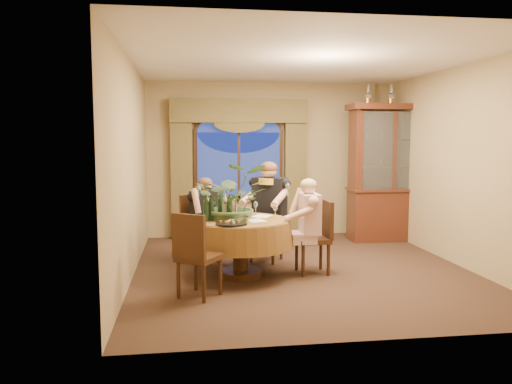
{
  "coord_description": "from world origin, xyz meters",
  "views": [
    {
      "loc": [
        -1.54,
        -6.56,
        1.77
      ],
      "look_at": [
        -0.66,
        -0.25,
        1.1
      ],
      "focal_mm": 35.0,
      "sensor_mm": 36.0,
      "label": 1
    }
  ],
  "objects": [
    {
      "name": "chair_front_left",
      "position": [
        -1.41,
        -1.03,
        0.48
      ],
      "size": [
        0.59,
        0.59,
        0.96
      ],
      "primitive_type": "cube",
      "rotation": [
        0.0,
        0.0,
        -0.62
      ],
      "color": "black",
      "rests_on": "floor"
    },
    {
      "name": "ceiling",
      "position": [
        0.0,
        0.0,
        2.8
      ],
      "size": [
        5.0,
        5.0,
        0.0
      ],
      "primitive_type": "plane",
      "rotation": [
        3.14,
        0.0,
        0.0
      ],
      "color": "white",
      "rests_on": "wall_back"
    },
    {
      "name": "wall_back",
      "position": [
        0.0,
        2.5,
        1.4
      ],
      "size": [
        4.5,
        0.0,
        4.5
      ],
      "primitive_type": "plane",
      "rotation": [
        1.57,
        0.0,
        0.0
      ],
      "color": "#97835A",
      "rests_on": "ground"
    },
    {
      "name": "tasting_paper_0",
      "position": [
        -0.68,
        -0.4,
        0.75
      ],
      "size": [
        0.27,
        0.34,
        0.0
      ],
      "primitive_type": "cube",
      "rotation": [
        0.0,
        0.0,
        0.23
      ],
      "color": "white",
      "rests_on": "dining_table"
    },
    {
      "name": "china_cabinet",
      "position": [
        1.97,
        1.75,
        1.19
      ],
      "size": [
        1.47,
        0.58,
        2.38
      ],
      "primitive_type": "cube",
      "color": "#3D1B12",
      "rests_on": "floor"
    },
    {
      "name": "centerpiece_plant",
      "position": [
        -0.95,
        -0.14,
        1.36
      ],
      "size": [
        0.95,
        1.05,
        0.82
      ],
      "primitive_type": "imported",
      "color": "#3E5B37",
      "rests_on": "dining_table"
    },
    {
      "name": "wine_glass_person_back",
      "position": [
        -1.08,
        0.15,
        0.84
      ],
      "size": [
        0.07,
        0.07,
        0.18
      ],
      "primitive_type": null,
      "color": "silver",
      "rests_on": "dining_table"
    },
    {
      "name": "wine_bottle_5",
      "position": [
        -1.06,
        -0.22,
        0.92
      ],
      "size": [
        0.07,
        0.07,
        0.33
      ],
      "primitive_type": "cylinder",
      "color": "tan",
      "rests_on": "dining_table"
    },
    {
      "name": "cheese_platter",
      "position": [
        -1.01,
        -0.65,
        0.76
      ],
      "size": [
        0.38,
        0.38,
        0.02
      ],
      "primitive_type": "cylinder",
      "color": "black",
      "rests_on": "dining_table"
    },
    {
      "name": "olive_bowl",
      "position": [
        -0.83,
        -0.34,
        0.77
      ],
      "size": [
        0.14,
        0.14,
        0.04
      ],
      "primitive_type": "imported",
      "color": "#495C31",
      "rests_on": "dining_table"
    },
    {
      "name": "wine_bottle_0",
      "position": [
        -1.31,
        -0.36,
        0.92
      ],
      "size": [
        0.07,
        0.07,
        0.33
      ],
      "primitive_type": "cylinder",
      "color": "black",
      "rests_on": "dining_table"
    },
    {
      "name": "tasting_paper_2",
      "position": [
        -0.95,
        -0.51,
        0.75
      ],
      "size": [
        0.24,
        0.32,
        0.0
      ],
      "primitive_type": "cube",
      "rotation": [
        0.0,
        0.0,
        0.09
      ],
      "color": "white",
      "rests_on": "dining_table"
    },
    {
      "name": "chair_right",
      "position": [
        0.1,
        -0.23,
        0.48
      ],
      "size": [
        0.43,
        0.43,
        0.96
      ],
      "primitive_type": "cube",
      "rotation": [
        0.0,
        0.0,
        -4.69
      ],
      "color": "black",
      "rests_on": "floor"
    },
    {
      "name": "oil_lamp_left",
      "position": [
        1.56,
        1.75,
        2.55
      ],
      "size": [
        0.11,
        0.11,
        0.34
      ],
      "primitive_type": null,
      "color": "#A5722D",
      "rests_on": "china_cabinet"
    },
    {
      "name": "window",
      "position": [
        -0.6,
        2.43,
        1.3
      ],
      "size": [
        1.62,
        0.1,
        1.32
      ],
      "primitive_type": null,
      "color": "navy",
      "rests_on": "wall_back"
    },
    {
      "name": "wine_glass_person_pink",
      "position": [
        -0.41,
        -0.26,
        0.84
      ],
      "size": [
        0.07,
        0.07,
        0.18
      ],
      "primitive_type": null,
      "color": "silver",
      "rests_on": "dining_table"
    },
    {
      "name": "wine_glass_person_scarf",
      "position": [
        -0.61,
        0.13,
        0.84
      ],
      "size": [
        0.07,
        0.07,
        0.18
      ],
      "primitive_type": null,
      "color": "silver",
      "rests_on": "dining_table"
    },
    {
      "name": "oil_lamp_center",
      "position": [
        1.97,
        1.75,
        2.55
      ],
      "size": [
        0.11,
        0.11,
        0.34
      ],
      "primitive_type": null,
      "color": "#A5722D",
      "rests_on": "china_cabinet"
    },
    {
      "name": "wall_right",
      "position": [
        2.25,
        0.0,
        1.4
      ],
      "size": [
        0.0,
        5.0,
        5.0
      ],
      "primitive_type": "plane",
      "rotation": [
        1.57,
        0.0,
        -1.57
      ],
      "color": "#97835A",
      "rests_on": "ground"
    },
    {
      "name": "arched_transom",
      "position": [
        -0.6,
        2.43,
        2.08
      ],
      "size": [
        1.6,
        0.06,
        0.44
      ],
      "primitive_type": null,
      "color": "navy",
      "rests_on": "wall_back"
    },
    {
      "name": "floor",
      "position": [
        0.0,
        0.0,
        0.0
      ],
      "size": [
        5.0,
        5.0,
        0.0
      ],
      "primitive_type": "plane",
      "color": "black",
      "rests_on": "ground"
    },
    {
      "name": "drapery_left",
      "position": [
        -1.63,
        2.38,
        1.18
      ],
      "size": [
        0.38,
        0.14,
        2.32
      ],
      "primitive_type": "cube",
      "color": "brown",
      "rests_on": "floor"
    },
    {
      "name": "oil_lamp_right",
      "position": [
        2.39,
        1.75,
        2.55
      ],
      "size": [
        0.11,
        0.11,
        0.34
      ],
      "primitive_type": null,
      "color": "#A5722D",
      "rests_on": "china_cabinet"
    },
    {
      "name": "person_pink",
      "position": [
        0.05,
        -0.26,
        0.64
      ],
      "size": [
        0.42,
        0.46,
        1.27
      ],
      "primitive_type": null,
      "rotation": [
        0.0,
        0.0,
        1.56
      ],
      "color": "#CDA3A0",
      "rests_on": "floor"
    },
    {
      "name": "stoneware_vase",
      "position": [
        -0.95,
        -0.14,
        0.88
      ],
      "size": [
        0.13,
        0.13,
        0.25
      ],
      "primitive_type": null,
      "color": "#A17D62",
      "rests_on": "dining_table"
    },
    {
      "name": "swag_valance",
      "position": [
        -0.6,
        2.35,
        2.28
      ],
      "size": [
        2.45,
        0.16,
        0.42
      ],
      "primitive_type": null,
      "color": "brown",
      "rests_on": "wall_back"
    },
    {
      "name": "wine_bottle_1",
      "position": [
        -1.0,
        -0.29,
        0.92
      ],
      "size": [
        0.07,
        0.07,
        0.33
      ],
      "primitive_type": "cylinder",
      "color": "black",
      "rests_on": "dining_table"
    },
    {
      "name": "person_back",
      "position": [
        -1.29,
        0.54,
        0.62
      ],
      "size": [
        0.58,
        0.57,
        1.24
      ],
      "primitive_type": null,
      "rotation": [
        0.0,
        0.0,
        -2.64
      ],
      "color": "black",
      "rests_on": "floor"
    },
    {
      "name": "drapery_right",
      "position": [
        0.43,
        2.38,
        1.18
      ],
      "size": [
        0.38,
        0.14,
        2.32
      ],
      "primitive_type": "cube",
      "color": "brown",
      "rests_on": "floor"
    },
    {
      "name": "chair_back",
      "position": [
        -1.36,
        0.59,
        0.48
      ],
      "size": [
        0.58,
        0.58,
        0.96
      ],
      "primitive_type": "cube",
      "rotation": [
        0.0,
        0.0,
        -2.61
      ],
      "color": "black",
      "rests_on": "floor"
    },
    {
      "name": "chair_back_right",
      "position": [
        -0.4,
        0.52,
        0.48
      ],
      "size": [
        0.58,
        0.58,
        0.96
      ],
      "primitive_type": "cube",
      "rotation": [
        0.0,
        0.0,
        -3.68
      ],
      "color": "black",
      "rests_on": "floor"
    },
    {
      "name": "wine_bottle_2",
      "position": [
        -1.11,
        -0.04,
        0.92
      ],
      "size": [
        0.07,
        0.07,
        0.33
      ],
      "primitive_type": "cylinder",
      "color": "black",
      "rests_on": "dining_table"
    },
    {
      "name": "wine_bottle_4",
      "position": [
        -1.29,
        -0.13,
        0.92
      ],
      "size": [
        0.07,
        0.07,
        0.33
      ],
      "primitive_type": "cylinder",
      "color": "tan",
      "rests_on": "dining_table"
    },
    {
      "name": "wine_bottle_3",
      "position": [
        -1.24,
        -0.31,
        0.92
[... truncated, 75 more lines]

